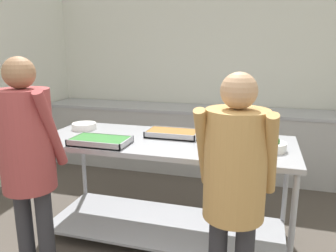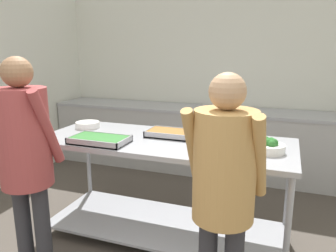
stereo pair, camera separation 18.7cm
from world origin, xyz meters
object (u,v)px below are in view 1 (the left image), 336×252
object	(u,v)px
sauce_pan	(227,134)
guest_serving_left	(235,176)
broccoli_bowl	(271,144)
guest_serving_right	(27,151)
plate_stack	(84,126)
serving_tray_vegetables	(100,141)
serving_tray_roast	(173,134)

from	to	relation	value
sauce_pan	guest_serving_left	bearing A→B (deg)	-80.99
broccoli_bowl	guest_serving_right	size ratio (longest dim) A/B	0.14
sauce_pan	guest_serving_right	world-z (taller)	guest_serving_right
plate_stack	serving_tray_vegetables	distance (m)	0.58
guest_serving_left	guest_serving_right	xyz separation A→B (m)	(-1.39, -0.08, 0.05)
serving_tray_vegetables	guest_serving_left	size ratio (longest dim) A/B	0.30
broccoli_bowl	guest_serving_left	xyz separation A→B (m)	(-0.22, -0.70, -0.01)
broccoli_bowl	guest_serving_right	world-z (taller)	guest_serving_right
sauce_pan	plate_stack	bearing A→B (deg)	-179.41
serving_tray_roast	sauce_pan	size ratio (longest dim) A/B	1.09
serving_tray_vegetables	guest_serving_right	world-z (taller)	guest_serving_right
serving_tray_roast	broccoli_bowl	distance (m)	0.86
serving_tray_vegetables	guest_serving_left	bearing A→B (deg)	-23.02
plate_stack	guest_serving_left	world-z (taller)	guest_serving_left
plate_stack	serving_tray_vegetables	xyz separation A→B (m)	(0.40, -0.43, -0.00)
sauce_pan	broccoli_bowl	distance (m)	0.42
sauce_pan	guest_serving_left	distance (m)	0.93
serving_tray_roast	guest_serving_left	size ratio (longest dim) A/B	0.29
serving_tray_vegetables	serving_tray_roast	distance (m)	0.65
plate_stack	sauce_pan	bearing A→B (deg)	0.59
broccoli_bowl	guest_serving_right	bearing A→B (deg)	-154.24
plate_stack	broccoli_bowl	size ratio (longest dim) A/B	1.04
serving_tray_vegetables	guest_serving_left	xyz separation A→B (m)	(1.13, -0.48, 0.01)
broccoli_bowl	guest_serving_left	world-z (taller)	guest_serving_left
serving_tray_roast	sauce_pan	world-z (taller)	sauce_pan
serving_tray_vegetables	plate_stack	bearing A→B (deg)	133.01
serving_tray_vegetables	serving_tray_roast	size ratio (longest dim) A/B	1.04
broccoli_bowl	guest_serving_left	size ratio (longest dim) A/B	0.15
plate_stack	guest_serving_left	xyz separation A→B (m)	(1.53, -0.91, 0.00)
plate_stack	serving_tray_vegetables	world-z (taller)	plate_stack
sauce_pan	broccoli_bowl	world-z (taller)	broccoli_bowl
serving_tray_vegetables	guest_serving_right	distance (m)	0.62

